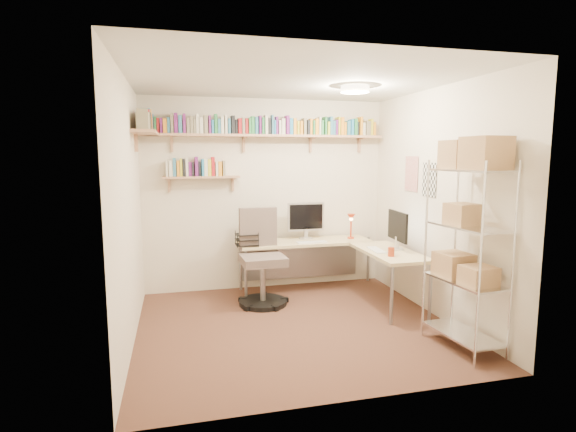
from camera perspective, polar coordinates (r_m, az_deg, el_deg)
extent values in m
plane|color=#43291C|center=(4.84, 0.92, -13.77)|extent=(3.20, 3.20, 0.00)
cube|color=beige|center=(5.99, -2.75, 2.71)|extent=(3.20, 0.04, 2.50)
cube|color=beige|center=(4.40, -19.61, 0.46)|extent=(0.04, 3.00, 2.50)
cube|color=beige|center=(5.18, 18.33, 1.54)|extent=(0.04, 3.00, 2.50)
cube|color=beige|center=(3.12, 8.08, -1.98)|extent=(3.20, 0.04, 2.50)
cube|color=silver|center=(4.56, 0.99, 16.91)|extent=(3.20, 3.00, 0.04)
cube|color=silver|center=(5.62, 15.38, 5.18)|extent=(0.01, 0.30, 0.42)
cube|color=white|center=(5.28, 17.49, 4.41)|extent=(0.01, 0.28, 0.38)
cylinder|color=#FFEAC6|center=(4.96, 8.50, 15.61)|extent=(0.30, 0.30, 0.06)
cube|color=tan|center=(5.85, -2.56, 10.14)|extent=(3.05, 0.25, 0.03)
cube|color=tan|center=(5.31, -17.64, 10.04)|extent=(0.25, 1.00, 0.03)
cube|color=tan|center=(5.76, -10.92, 4.87)|extent=(0.95, 0.20, 0.02)
cube|color=tan|center=(5.79, -14.56, 9.24)|extent=(0.03, 0.20, 0.20)
cube|color=tan|center=(5.86, -5.60, 9.42)|extent=(0.03, 0.20, 0.20)
cube|color=tan|center=(6.05, 2.97, 9.39)|extent=(0.03, 0.20, 0.20)
cube|color=tan|center=(6.29, 9.16, 9.24)|extent=(0.03, 0.20, 0.20)
cube|color=#6A1D6D|center=(5.74, -17.31, 10.98)|extent=(0.03, 0.13, 0.20)
cube|color=#797258|center=(5.74, -16.86, 10.89)|extent=(0.03, 0.13, 0.18)
cube|color=#287A3D|center=(5.74, -16.49, 11.01)|extent=(0.02, 0.11, 0.19)
cube|color=#A5161B|center=(5.74, -16.18, 10.94)|extent=(0.03, 0.11, 0.18)
cube|color=#6A1D6D|center=(5.74, -15.78, 10.96)|extent=(0.03, 0.13, 0.18)
cube|color=orange|center=(5.74, -15.35, 10.94)|extent=(0.04, 0.14, 0.17)
cube|color=teal|center=(5.74, -14.92, 11.05)|extent=(0.03, 0.13, 0.19)
cube|color=#797258|center=(5.74, -14.52, 11.30)|extent=(0.03, 0.14, 0.24)
cube|color=#6A1D6D|center=(5.74, -14.06, 11.34)|extent=(0.04, 0.14, 0.24)
cube|color=teal|center=(5.74, -13.54, 11.22)|extent=(0.04, 0.14, 0.22)
cube|color=#6A1D6D|center=(5.74, -13.04, 11.33)|extent=(0.03, 0.14, 0.24)
cube|color=#797258|center=(5.74, -12.58, 11.11)|extent=(0.04, 0.14, 0.19)
cube|color=#797258|center=(5.74, -12.14, 11.21)|extent=(0.03, 0.15, 0.21)
cube|color=#797258|center=(5.74, -11.79, 11.12)|extent=(0.03, 0.11, 0.19)
cube|color=beige|center=(5.74, -11.41, 11.38)|extent=(0.04, 0.12, 0.24)
cube|color=beige|center=(5.74, -10.96, 11.19)|extent=(0.04, 0.14, 0.20)
cube|color=#797258|center=(5.75, -10.40, 11.34)|extent=(0.04, 0.12, 0.22)
cube|color=#6A1D6D|center=(5.75, -9.92, 11.34)|extent=(0.03, 0.12, 0.22)
cube|color=teal|center=(5.75, -9.56, 11.08)|extent=(0.03, 0.11, 0.17)
cube|color=#287A3D|center=(5.76, -9.17, 11.44)|extent=(0.04, 0.12, 0.24)
cube|color=teal|center=(5.76, -8.75, 11.16)|extent=(0.03, 0.12, 0.18)
cube|color=beige|center=(5.76, -8.36, 11.30)|extent=(0.04, 0.13, 0.21)
cube|color=beige|center=(5.77, -7.91, 11.41)|extent=(0.03, 0.14, 0.23)
cube|color=teal|center=(5.77, -7.51, 11.20)|extent=(0.03, 0.15, 0.19)
cube|color=black|center=(5.78, -7.04, 11.39)|extent=(0.04, 0.14, 0.23)
cube|color=black|center=(5.78, -6.61, 11.15)|extent=(0.03, 0.11, 0.18)
cube|color=#A5161B|center=(5.79, -6.18, 11.24)|extent=(0.04, 0.14, 0.19)
cube|color=#797258|center=(5.80, -5.73, 11.28)|extent=(0.03, 0.14, 0.20)
cube|color=#A5161B|center=(5.80, -5.30, 11.25)|extent=(0.03, 0.11, 0.20)
cube|color=#287A3D|center=(5.81, -4.93, 11.29)|extent=(0.03, 0.14, 0.20)
cube|color=#287A3D|center=(5.82, -4.56, 11.39)|extent=(0.04, 0.14, 0.22)
cube|color=teal|center=(5.82, -4.07, 11.35)|extent=(0.04, 0.12, 0.22)
cube|color=#6A1D6D|center=(5.83, -3.63, 11.43)|extent=(0.02, 0.15, 0.23)
cube|color=#287A3D|center=(5.84, -3.25, 11.32)|extent=(0.03, 0.13, 0.21)
cube|color=beige|center=(5.85, -2.84, 11.47)|extent=(0.03, 0.14, 0.24)
cube|color=black|center=(5.85, -2.43, 11.30)|extent=(0.03, 0.13, 0.21)
cube|color=teal|center=(5.86, -2.04, 11.49)|extent=(0.02, 0.12, 0.25)
cube|color=teal|center=(5.87, -1.75, 11.16)|extent=(0.02, 0.11, 0.18)
cube|color=#6A1D6D|center=(5.88, -1.49, 11.38)|extent=(0.02, 0.12, 0.23)
cube|color=beige|center=(5.88, -1.12, 11.16)|extent=(0.03, 0.13, 0.18)
cube|color=beige|center=(5.89, -0.67, 11.26)|extent=(0.04, 0.11, 0.20)
cube|color=#6A1D6D|center=(5.91, -0.14, 11.44)|extent=(0.04, 0.14, 0.24)
cube|color=teal|center=(5.92, 0.30, 11.27)|extent=(0.04, 0.13, 0.21)
cube|color=orange|center=(5.93, 0.77, 11.27)|extent=(0.04, 0.13, 0.21)
cube|color=gold|center=(5.94, 1.18, 11.11)|extent=(0.03, 0.13, 0.18)
cube|color=orange|center=(5.95, 1.61, 11.10)|extent=(0.03, 0.12, 0.18)
cube|color=#797258|center=(5.97, 2.03, 11.26)|extent=(0.03, 0.15, 0.21)
cube|color=black|center=(5.98, 2.50, 11.15)|extent=(0.04, 0.14, 0.19)
cube|color=orange|center=(5.99, 2.84, 11.23)|extent=(0.03, 0.12, 0.21)
cube|color=#287A3D|center=(6.00, 3.21, 11.10)|extent=(0.03, 0.11, 0.19)
cube|color=orange|center=(6.01, 3.56, 11.20)|extent=(0.04, 0.13, 0.21)
cube|color=beige|center=(6.03, 3.95, 11.32)|extent=(0.02, 0.12, 0.23)
cube|color=#287A3D|center=(6.03, 4.25, 11.09)|extent=(0.03, 0.13, 0.19)
cube|color=#287A3D|center=(6.05, 4.65, 11.31)|extent=(0.03, 0.15, 0.24)
cube|color=gold|center=(6.06, 5.02, 10.99)|extent=(0.03, 0.15, 0.17)
cube|color=teal|center=(6.08, 5.36, 11.30)|extent=(0.04, 0.14, 0.24)
cube|color=teal|center=(6.09, 5.71, 11.04)|extent=(0.03, 0.13, 0.19)
cube|color=#6A1D6D|center=(6.10, 6.07, 11.09)|extent=(0.03, 0.12, 0.20)
cube|color=gold|center=(6.11, 6.34, 11.26)|extent=(0.02, 0.14, 0.24)
cube|color=orange|center=(6.13, 6.76, 11.22)|extent=(0.04, 0.13, 0.23)
cube|color=orange|center=(6.14, 7.14, 10.91)|extent=(0.03, 0.11, 0.17)
cube|color=teal|center=(6.16, 7.54, 10.98)|extent=(0.04, 0.14, 0.19)
cube|color=teal|center=(6.18, 8.01, 11.06)|extent=(0.04, 0.13, 0.21)
cube|color=#287A3D|center=(6.20, 8.43, 11.09)|extent=(0.04, 0.14, 0.22)
cube|color=black|center=(6.21, 8.75, 10.88)|extent=(0.03, 0.11, 0.18)
cube|color=orange|center=(6.23, 9.08, 11.17)|extent=(0.03, 0.15, 0.25)
cube|color=beige|center=(6.24, 9.46, 10.81)|extent=(0.04, 0.11, 0.17)
cube|color=#797258|center=(6.26, 9.83, 10.91)|extent=(0.03, 0.15, 0.20)
cube|color=#797258|center=(6.27, 10.13, 10.87)|extent=(0.03, 0.12, 0.19)
cube|color=gold|center=(6.29, 10.44, 11.00)|extent=(0.03, 0.11, 0.22)
cube|color=orange|center=(6.30, 10.76, 10.78)|extent=(0.03, 0.11, 0.18)
cube|color=#797258|center=(4.89, -18.01, 11.64)|extent=(0.11, 0.04, 0.21)
cube|color=beige|center=(4.94, -17.96, 11.40)|extent=(0.13, 0.03, 0.17)
cube|color=#797258|center=(4.99, -17.93, 11.41)|extent=(0.14, 0.04, 0.18)
cube|color=#287A3D|center=(5.04, -17.89, 11.41)|extent=(0.11, 0.04, 0.19)
cube|color=#A5161B|center=(5.08, -17.86, 11.55)|extent=(0.13, 0.03, 0.22)
cube|color=teal|center=(5.12, -17.83, 11.39)|extent=(0.11, 0.04, 0.19)
cube|color=black|center=(5.17, -17.79, 11.34)|extent=(0.15, 0.04, 0.19)
cube|color=black|center=(5.22, -17.76, 11.39)|extent=(0.12, 0.04, 0.21)
cube|color=teal|center=(5.27, -17.73, 11.56)|extent=(0.12, 0.04, 0.25)
cube|color=orange|center=(5.32, -17.70, 11.50)|extent=(0.14, 0.03, 0.24)
cube|color=#A5161B|center=(5.36, -17.66, 11.22)|extent=(0.15, 0.04, 0.19)
cube|color=beige|center=(5.41, -17.64, 11.45)|extent=(0.15, 0.04, 0.25)
cube|color=#A5161B|center=(5.45, -17.60, 11.22)|extent=(0.13, 0.03, 0.21)
cube|color=#6A1D6D|center=(5.50, -17.58, 11.34)|extent=(0.12, 0.04, 0.24)
cube|color=beige|center=(5.55, -17.54, 11.22)|extent=(0.12, 0.04, 0.22)
cube|color=beige|center=(5.60, -17.51, 11.16)|extent=(0.12, 0.04, 0.22)
cube|color=#287A3D|center=(5.64, -17.49, 11.19)|extent=(0.13, 0.03, 0.23)
cube|color=#6A1D6D|center=(5.68, -17.47, 11.25)|extent=(0.11, 0.03, 0.24)
cube|color=teal|center=(5.73, -17.44, 11.13)|extent=(0.15, 0.04, 0.23)
cube|color=beige|center=(5.75, -15.11, 5.86)|extent=(0.03, 0.13, 0.20)
cube|color=beige|center=(5.75, -14.68, 5.86)|extent=(0.04, 0.14, 0.20)
cube|color=teal|center=(5.75, -14.22, 6.02)|extent=(0.04, 0.13, 0.23)
cube|color=orange|center=(5.75, -13.77, 5.88)|extent=(0.03, 0.13, 0.19)
cube|color=gold|center=(5.75, -13.43, 6.03)|extent=(0.02, 0.13, 0.22)
cube|color=black|center=(5.75, -13.10, 6.01)|extent=(0.03, 0.11, 0.22)
cube|color=beige|center=(5.75, -12.72, 6.09)|extent=(0.03, 0.12, 0.23)
cube|color=#6A1D6D|center=(5.75, -12.34, 5.84)|extent=(0.04, 0.12, 0.18)
cube|color=black|center=(5.75, -12.00, 5.83)|extent=(0.02, 0.14, 0.17)
cube|color=#6A1D6D|center=(5.76, -11.56, 6.18)|extent=(0.04, 0.14, 0.24)
cube|color=black|center=(5.76, -11.18, 5.89)|extent=(0.03, 0.11, 0.18)
cube|color=teal|center=(5.76, -10.79, 6.06)|extent=(0.03, 0.13, 0.21)
cube|color=beige|center=(5.76, -10.41, 6.11)|extent=(0.04, 0.13, 0.22)
cube|color=gold|center=(5.77, -9.96, 6.06)|extent=(0.04, 0.14, 0.21)
cube|color=#A5161B|center=(5.77, -9.52, 6.22)|extent=(0.04, 0.12, 0.24)
cube|color=beige|center=(5.77, -9.06, 5.91)|extent=(0.03, 0.13, 0.17)
cube|color=orange|center=(5.78, -8.65, 5.95)|extent=(0.04, 0.12, 0.18)
cube|color=#797258|center=(5.78, -8.18, 6.03)|extent=(0.03, 0.14, 0.19)
cube|color=#D2B788|center=(5.86, 2.14, -3.31)|extent=(1.72, 0.54, 0.04)
cube|color=#D2B788|center=(5.37, 12.67, -4.51)|extent=(0.54, 1.18, 0.04)
cylinder|color=gray|center=(5.55, -5.38, -7.51)|extent=(0.04, 0.04, 0.63)
cylinder|color=gray|center=(5.99, -6.03, -6.39)|extent=(0.04, 0.04, 0.63)
cylinder|color=gray|center=(6.48, 10.14, -5.38)|extent=(0.04, 0.04, 0.63)
cylinder|color=gray|center=(4.89, 13.03, -9.79)|extent=(0.04, 0.04, 0.63)
cylinder|color=gray|center=(5.11, 17.62, -9.21)|extent=(0.04, 0.04, 0.63)
cube|color=gray|center=(6.15, 1.52, -5.55)|extent=(1.63, 0.02, 0.50)
cube|color=silver|center=(5.93, 2.28, -0.09)|extent=(0.50, 0.03, 0.38)
cube|color=black|center=(5.91, 2.33, -0.11)|extent=(0.45, 0.00, 0.33)
cube|color=black|center=(5.80, -3.30, -0.63)|extent=(0.40, 0.03, 0.31)
cube|color=black|center=(5.42, 13.75, -1.24)|extent=(0.03, 0.52, 0.34)
cube|color=white|center=(5.41, 13.58, -1.24)|extent=(0.00, 0.47, 0.29)
cube|color=white|center=(5.72, 3.03, -3.34)|extent=(0.38, 0.12, 0.01)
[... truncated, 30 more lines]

